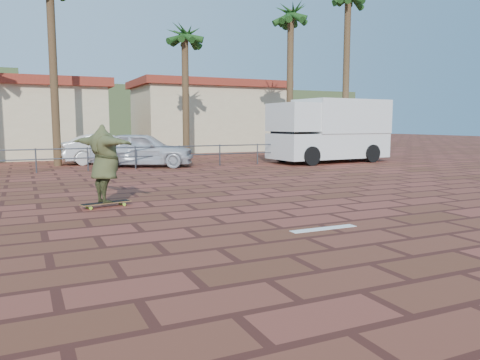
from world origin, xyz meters
name	(u,v)px	position (x,y,z in m)	size (l,w,h in m)	color
ground	(262,220)	(0.00, 0.00, 0.00)	(120.00, 120.00, 0.00)	brown
paint_stripe	(324,229)	(0.70, -1.20, 0.00)	(1.40, 0.22, 0.01)	white
guardrail	(135,154)	(0.00, 12.00, 0.68)	(24.06, 0.06, 1.00)	#47494F
palm_center	(185,39)	(3.50, 15.50, 6.36)	(2.40, 2.40, 7.75)	brown
palm_right	(291,19)	(9.00, 14.00, 7.58)	(2.40, 2.40, 9.05)	brown
palm_far_right	(348,3)	(12.00, 13.00, 8.51)	(2.40, 2.40, 10.05)	brown
building_east	(208,116)	(8.00, 24.00, 2.54)	(10.60, 6.60, 5.00)	beige
hill_front	(64,114)	(0.00, 50.00, 3.00)	(70.00, 18.00, 6.00)	#384C28
longboard	(106,203)	(-2.70, 2.93, 0.10)	(1.23, 0.52, 0.12)	olive
skateboarder	(104,164)	(-2.70, 2.93, 1.05)	(2.29, 0.62, 1.86)	#424726
campervan	(330,129)	(9.92, 11.50, 1.68)	(6.34, 3.07, 3.20)	silver
car_silver	(142,149)	(0.55, 13.00, 0.80)	(1.88, 4.68, 1.59)	silver
car_white	(107,149)	(-0.63, 15.48, 0.73)	(1.55, 4.45, 1.47)	silver
street_sign	(352,130)	(11.69, 12.00, 1.63)	(0.46, 0.16, 2.33)	gray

